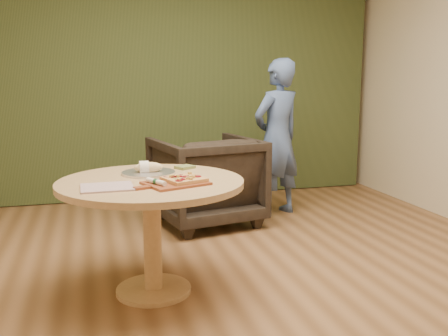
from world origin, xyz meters
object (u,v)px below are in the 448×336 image
Objects in this scene: pizza_paddle at (174,183)px; serving_tray at (149,173)px; pedestal_table at (151,202)px; cutlery_roll at (156,182)px; armchair at (206,176)px; bread_roll at (147,167)px; person_standing at (277,138)px; flatbread_pizza at (184,179)px.

serving_tray reaches higher than pizza_paddle.
cutlery_roll reaches higher than pedestal_table.
cutlery_roll reaches higher than pizza_paddle.
armchair is at bearing 61.15° from serving_tray.
pedestal_table is 1.60m from armchair.
bread_roll is 2.00m from person_standing.
bread_roll is (-0.18, 0.36, 0.02)m from flatbread_pizza.
armchair is at bearing 72.40° from flatbread_pizza.
armchair is at bearing 51.05° from pizza_paddle.
pizza_paddle is at bearing 29.39° from person_standing.
armchair is 0.59× the size of person_standing.
flatbread_pizza is at bearing -63.63° from bread_roll.
pedestal_table is 1.27× the size of armchair.
armchair reaches higher than bread_roll.
bread_roll is (-0.12, 0.38, 0.04)m from pizza_paddle.
person_standing is (1.45, 1.77, 0.00)m from cutlery_roll.
serving_tray is at bearing 86.45° from pizza_paddle.
pizza_paddle is at bearing -15.13° from cutlery_roll.
person_standing is at bearing 33.08° from pizza_paddle.
person_standing is (1.46, 1.57, 0.18)m from pedestal_table.
bread_roll is 0.12× the size of person_standing.
armchair reaches higher than pedestal_table.
flatbread_pizza reaches higher than pizza_paddle.
bread_roll is at bearing 180.00° from serving_tray.
flatbread_pizza is at bearing 30.47° from person_standing.
pedestal_table is 6.07× the size of bread_roll.
armchair is (0.68, 1.23, -0.29)m from serving_tray.
person_standing is (1.45, 1.37, -0.01)m from bread_roll.
bread_roll reaches higher than pedestal_table.
cutlery_roll is 0.20× the size of armchair.
person_standing is at bearing 43.38° from serving_tray.
bread_roll is at bearing 20.03° from person_standing.
pizza_paddle is 0.40m from bread_roll.
person_standing is at bearing 47.19° from pedestal_table.
person_standing is (0.77, 0.14, 0.32)m from armchair.
serving_tray is 0.04m from bread_roll.
flatbread_pizza is 0.30× the size of armchair.
person_standing reaches higher than serving_tray.
flatbread_pizza is 2.15m from person_standing.
cutlery_roll reaches higher than serving_tray.
cutlery_roll is (-0.17, -0.04, 0.00)m from flatbread_pizza.
pedestal_table is 2.47× the size of pizza_paddle.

